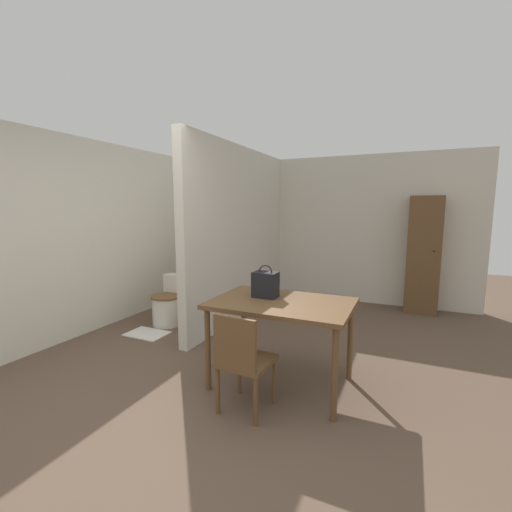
{
  "coord_description": "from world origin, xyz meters",
  "views": [
    {
      "loc": [
        1.6,
        -1.89,
        1.63
      ],
      "look_at": [
        -0.14,
        1.96,
        1.03
      ],
      "focal_mm": 24.0,
      "sensor_mm": 36.0,
      "label": 1
    }
  ],
  "objects_px": {
    "wooden_cabinet": "(423,255)",
    "dining_table": "(281,310)",
    "wooden_chair": "(243,359)",
    "handbag": "(265,284)",
    "toilet": "(169,304)"
  },
  "relations": [
    {
      "from": "toilet",
      "to": "wooden_cabinet",
      "type": "height_order",
      "value": "wooden_cabinet"
    },
    {
      "from": "wooden_chair",
      "to": "handbag",
      "type": "relative_size",
      "value": 2.69
    },
    {
      "from": "wooden_chair",
      "to": "toilet",
      "type": "height_order",
      "value": "wooden_chair"
    },
    {
      "from": "dining_table",
      "to": "wooden_cabinet",
      "type": "relative_size",
      "value": 0.69
    },
    {
      "from": "wooden_cabinet",
      "to": "handbag",
      "type": "bearing_deg",
      "value": -115.72
    },
    {
      "from": "toilet",
      "to": "wooden_chair",
      "type": "bearing_deg",
      "value": -38.07
    },
    {
      "from": "toilet",
      "to": "handbag",
      "type": "distance_m",
      "value": 2.12
    },
    {
      "from": "wooden_cabinet",
      "to": "dining_table",
      "type": "bearing_deg",
      "value": -112.11
    },
    {
      "from": "dining_table",
      "to": "handbag",
      "type": "relative_size",
      "value": 4.06
    },
    {
      "from": "dining_table",
      "to": "toilet",
      "type": "relative_size",
      "value": 1.86
    },
    {
      "from": "wooden_chair",
      "to": "wooden_cabinet",
      "type": "relative_size",
      "value": 0.46
    },
    {
      "from": "dining_table",
      "to": "handbag",
      "type": "bearing_deg",
      "value": 158.11
    },
    {
      "from": "toilet",
      "to": "handbag",
      "type": "xyz_separation_m",
      "value": [
        1.83,
        -0.87,
        0.63
      ]
    },
    {
      "from": "handbag",
      "to": "dining_table",
      "type": "bearing_deg",
      "value": -21.89
    },
    {
      "from": "handbag",
      "to": "toilet",
      "type": "bearing_deg",
      "value": 154.67
    }
  ]
}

